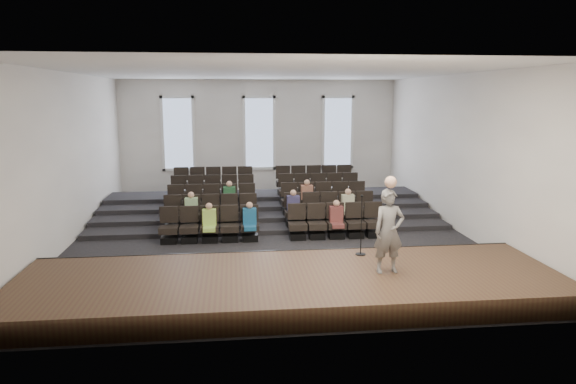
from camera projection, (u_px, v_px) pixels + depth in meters
name	position (u px, v px, depth m)	size (l,w,h in m)	color
ground	(272.00, 235.00, 16.19)	(14.00, 14.00, 0.00)	black
ceiling	(271.00, 72.00, 15.26)	(12.00, 14.00, 0.02)	white
wall_back	(259.00, 137.00, 22.58)	(12.00, 0.04, 5.00)	white
wall_front	(304.00, 203.00, 8.87)	(12.00, 0.04, 5.00)	white
wall_left	(68.00, 158.00, 15.08)	(0.04, 14.00, 5.00)	white
wall_right	(459.00, 153.00, 16.38)	(0.04, 14.00, 5.00)	white
stage	(291.00, 286.00, 11.16)	(11.80, 3.60, 0.50)	#422F1C
stage_lip	(283.00, 260.00, 12.89)	(11.80, 0.06, 0.52)	black
risers	(265.00, 207.00, 19.25)	(11.80, 4.80, 0.60)	black
seating_rows	(269.00, 203.00, 17.57)	(6.80, 4.70, 1.67)	black
windows	(259.00, 133.00, 22.48)	(8.44, 0.10, 3.24)	white
audience	(271.00, 207.00, 16.35)	(5.45, 2.64, 1.10)	#A7D455
speaker	(389.00, 231.00, 11.12)	(0.67, 0.44, 1.85)	slate
mic_stand	(361.00, 237.00, 12.44)	(0.25, 0.25, 1.49)	black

